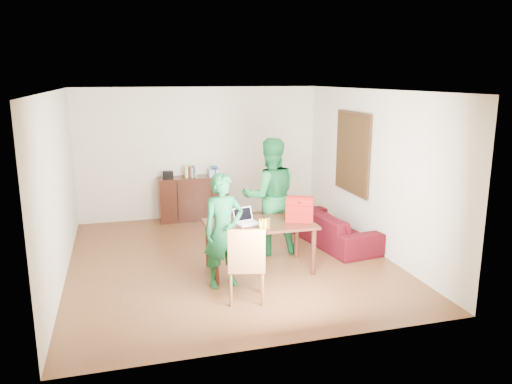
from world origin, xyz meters
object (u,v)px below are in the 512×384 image
object	(u,v)px
person_far	(270,196)
bottle	(268,222)
sofa	(332,227)
chair	(246,279)
table	(260,229)
laptop	(248,221)
person_near	(224,231)
red_bag	(300,211)

from	to	relation	value
person_far	bottle	distance (m)	1.13
bottle	sofa	world-z (taller)	bottle
chair	person_far	xyz separation A→B (m)	(0.85, 1.72, 0.66)
table	laptop	distance (m)	0.23
bottle	sofa	bearing A→B (deg)	38.31
table	person_far	xyz separation A→B (m)	(0.40, 0.75, 0.30)
table	bottle	world-z (taller)	bottle
person_near	bottle	bearing A→B (deg)	-3.03
table	person_near	xyz separation A→B (m)	(-0.63, -0.40, 0.14)
chair	person_near	distance (m)	0.78
table	laptop	world-z (taller)	laptop
person_far	sofa	world-z (taller)	person_far
table	person_far	size ratio (longest dim) A/B	0.84
table	sofa	bearing A→B (deg)	30.58
person_near	person_far	distance (m)	1.55
laptop	person_near	bearing A→B (deg)	-155.61
bottle	laptop	bearing A→B (deg)	125.80
laptop	bottle	size ratio (longest dim) A/B	1.95
table	sofa	distance (m)	1.89
chair	red_bag	size ratio (longest dim) A/B	2.53
table	person_near	world-z (taller)	person_near
chair	bottle	size ratio (longest dim) A/B	5.56
table	laptop	bearing A→B (deg)	-176.88
chair	laptop	distance (m)	1.11
chair	person_near	bearing A→B (deg)	120.50
sofa	laptop	bearing A→B (deg)	109.07
chair	person_near	world-z (taller)	person_near
person_near	bottle	distance (m)	0.68
sofa	table	bearing A→B (deg)	111.49
bottle	chair	bearing A→B (deg)	-127.21
person_near	red_bag	distance (m)	1.30
bottle	person_near	bearing A→B (deg)	-173.09
table	sofa	xyz separation A→B (m)	(1.61, 0.92, -0.37)
bottle	person_far	bearing A→B (deg)	71.44
person_far	laptop	xyz separation A→B (m)	(-0.58, -0.76, -0.17)
table	red_bag	xyz separation A→B (m)	(0.61, -0.06, 0.25)
table	person_near	distance (m)	0.76
chair	bottle	bearing A→B (deg)	65.77
table	chair	distance (m)	1.13
chair	person_far	world-z (taller)	person_far
chair	sofa	distance (m)	2.79
bottle	table	bearing A→B (deg)	96.78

